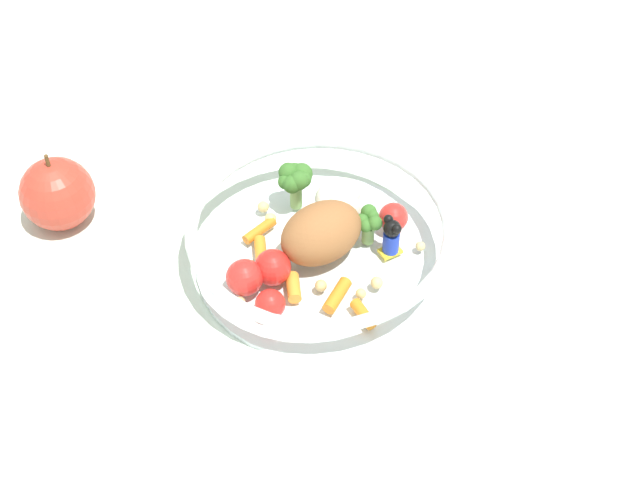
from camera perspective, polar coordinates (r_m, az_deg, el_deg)
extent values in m
plane|color=silver|center=(0.78, -1.48, -1.25)|extent=(2.40, 2.40, 0.00)
cylinder|color=white|center=(0.78, 0.00, -1.23)|extent=(0.23, 0.23, 0.01)
torus|color=white|center=(0.75, 0.00, 1.02)|extent=(0.24, 0.24, 0.01)
ellipsoid|color=#935B33|center=(0.75, 0.09, 0.47)|extent=(0.08, 0.09, 0.06)
cylinder|color=#7FAD5B|center=(0.81, -1.62, 2.95)|extent=(0.01, 0.01, 0.02)
sphere|color=#386B28|center=(0.80, -2.14, 4.56)|extent=(0.02, 0.02, 0.02)
sphere|color=#386B28|center=(0.79, -2.32, 3.94)|extent=(0.02, 0.02, 0.02)
sphere|color=#386B28|center=(0.79, -1.89, 3.77)|extent=(0.02, 0.02, 0.02)
sphere|color=#386B28|center=(0.79, -1.45, 4.00)|extent=(0.02, 0.02, 0.02)
sphere|color=#386B28|center=(0.80, -1.18, 4.13)|extent=(0.02, 0.02, 0.02)
sphere|color=#386B28|center=(0.80, -1.24, 4.47)|extent=(0.02, 0.02, 0.02)
sphere|color=#386B28|center=(0.80, -1.73, 4.65)|extent=(0.02, 0.02, 0.02)
cylinder|color=#7FAD5B|center=(0.78, 3.25, 0.40)|extent=(0.01, 0.01, 0.02)
sphere|color=#386B28|center=(0.77, 2.87, 1.36)|extent=(0.01, 0.01, 0.01)
sphere|color=#386B28|center=(0.77, 2.85, 1.28)|extent=(0.01, 0.01, 0.01)
sphere|color=#386B28|center=(0.76, 3.10, 0.97)|extent=(0.01, 0.01, 0.01)
sphere|color=#386B28|center=(0.76, 3.72, 1.14)|extent=(0.01, 0.01, 0.01)
sphere|color=#386B28|center=(0.77, 3.63, 1.30)|extent=(0.01, 0.01, 0.01)
sphere|color=#386B28|center=(0.77, 3.58, 1.62)|extent=(0.01, 0.01, 0.01)
sphere|color=#386B28|center=(0.77, 3.31, 1.89)|extent=(0.01, 0.01, 0.01)
sphere|color=silver|center=(0.80, 0.49, 2.87)|extent=(0.03, 0.03, 0.03)
sphere|color=silver|center=(0.79, 0.60, 1.75)|extent=(0.03, 0.03, 0.03)
sphere|color=silver|center=(0.79, 1.43, 2.10)|extent=(0.04, 0.04, 0.04)
sphere|color=silver|center=(0.80, 2.00, 2.15)|extent=(0.02, 0.02, 0.02)
sphere|color=silver|center=(0.80, 1.70, 3.17)|extent=(0.03, 0.03, 0.03)
cube|color=yellow|center=(0.78, 4.74, -0.75)|extent=(0.02, 0.02, 0.00)
cylinder|color=#1933B2|center=(0.77, 4.80, -0.12)|extent=(0.02, 0.02, 0.02)
sphere|color=black|center=(0.76, 4.88, 0.78)|extent=(0.02, 0.02, 0.02)
sphere|color=black|center=(0.75, 5.18, 0.76)|extent=(0.01, 0.01, 0.01)
sphere|color=black|center=(0.76, 4.63, 1.39)|extent=(0.01, 0.01, 0.01)
cylinder|color=orange|center=(0.79, -4.16, 0.58)|extent=(0.02, 0.04, 0.01)
cylinder|color=orange|center=(0.77, -4.01, -0.85)|extent=(0.03, 0.03, 0.01)
cylinder|color=orange|center=(0.73, 1.16, -3.75)|extent=(0.01, 0.04, 0.01)
cylinder|color=orange|center=(0.74, -1.80, -3.20)|extent=(0.03, 0.03, 0.01)
cylinder|color=orange|center=(0.72, 2.93, -4.99)|extent=(0.03, 0.02, 0.01)
sphere|color=red|center=(0.74, -3.38, -1.77)|extent=(0.03, 0.03, 0.03)
sphere|color=red|center=(0.74, -5.10, -2.53)|extent=(0.03, 0.03, 0.03)
sphere|color=red|center=(0.72, -3.37, -4.32)|extent=(0.03, 0.03, 0.03)
sphere|color=red|center=(0.79, 4.95, 1.54)|extent=(0.03, 0.03, 0.03)
sphere|color=#D1B775|center=(0.73, -5.41, -4.18)|extent=(0.01, 0.01, 0.01)
sphere|color=tan|center=(0.74, 0.06, -3.09)|extent=(0.01, 0.01, 0.01)
sphere|color=#D1B775|center=(0.81, -3.84, 2.24)|extent=(0.01, 0.01, 0.01)
sphere|color=#D1B775|center=(0.78, 6.76, -0.41)|extent=(0.01, 0.01, 0.01)
sphere|color=tan|center=(0.76, -2.20, -1.72)|extent=(0.01, 0.01, 0.01)
sphere|color=tan|center=(0.76, -4.70, -1.70)|extent=(0.01, 0.01, 0.01)
sphere|color=tan|center=(0.74, 2.77, -3.62)|extent=(0.01, 0.01, 0.01)
sphere|color=#D1B775|center=(0.75, 4.02, -2.65)|extent=(0.01, 0.01, 0.01)
sphere|color=#D1B775|center=(0.80, -3.34, 1.45)|extent=(0.01, 0.01, 0.01)
sphere|color=#BC3828|center=(0.83, -17.26, 2.99)|extent=(0.07, 0.07, 0.07)
cylinder|color=brown|center=(0.81, -17.88, 5.11)|extent=(0.00, 0.00, 0.01)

